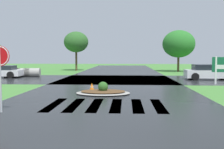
% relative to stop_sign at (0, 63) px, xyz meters
% --- Properties ---
extents(asphalt_roadway, '(9.98, 80.00, 0.01)m').
position_rel_stop_sign_xyz_m(asphalt_roadway, '(3.82, 5.61, -1.85)').
color(asphalt_roadway, '#232628').
rests_on(asphalt_roadway, ground).
extents(asphalt_cross_road, '(90.00, 8.99, 0.01)m').
position_rel_stop_sign_xyz_m(asphalt_cross_road, '(3.82, 13.65, -1.85)').
color(asphalt_cross_road, '#232628').
rests_on(asphalt_cross_road, ground).
extents(crosswalk_stripes, '(4.95, 3.18, 0.01)m').
position_rel_stop_sign_xyz_m(crosswalk_stripes, '(3.82, 1.60, -1.85)').
color(crosswalk_stripes, white).
rests_on(crosswalk_stripes, ground).
extents(stop_sign, '(0.76, 0.08, 2.50)m').
position_rel_stop_sign_xyz_m(stop_sign, '(0.00, 0.00, 0.00)').
color(stop_sign, '#B2B5BA').
rests_on(stop_sign, ground).
extents(median_island, '(3.01, 2.11, 0.68)m').
position_rel_stop_sign_xyz_m(median_island, '(3.42, 4.83, -1.72)').
color(median_island, '#9E9B93').
rests_on(median_island, ground).
extents(car_dark_suv, '(4.20, 2.30, 1.35)m').
position_rel_stop_sign_xyz_m(car_dark_suv, '(11.97, 13.87, -1.22)').
color(car_dark_suv, silver).
rests_on(car_dark_suv, ground).
extents(drainage_pipe_stack, '(3.59, 1.19, 0.85)m').
position_rel_stop_sign_xyz_m(drainage_pipe_stack, '(-5.77, 16.02, -1.43)').
color(drainage_pipe_stack, '#9E9B93').
rests_on(drainage_pipe_stack, ground).
extents(traffic_cone, '(0.36, 0.36, 0.56)m').
position_rel_stop_sign_xyz_m(traffic_cone, '(2.72, 5.40, -1.59)').
color(traffic_cone, orange).
rests_on(traffic_cone, ground).
extents(background_treeline, '(41.88, 5.45, 5.47)m').
position_rel_stop_sign_xyz_m(background_treeline, '(8.92, 25.15, 1.70)').
color(background_treeline, '#4C3823').
rests_on(background_treeline, ground).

